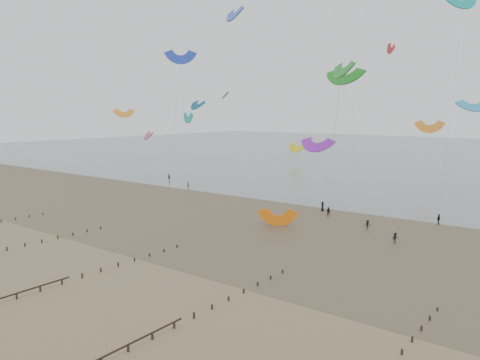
# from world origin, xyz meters

# --- Properties ---
(ground) EXTENTS (500.00, 500.00, 0.00)m
(ground) POSITION_xyz_m (0.00, 0.00, 0.00)
(ground) COLOR brown
(ground) RESTS_ON ground
(sea_and_shore) EXTENTS (500.00, 665.00, 0.03)m
(sea_and_shore) POSITION_xyz_m (-4.08, 34.40, 0.01)
(sea_and_shore) COLOR #475654
(sea_and_shore) RESTS_ON ground
(kitesurfer_lead) EXTENTS (0.76, 0.69, 1.75)m
(kitesurfer_lead) POSITION_xyz_m (-31.58, 51.70, 0.87)
(kitesurfer_lead) COLOR black
(kitesurfer_lead) RESTS_ON ground
(kitesurfers) EXTENTS (131.87, 28.46, 1.87)m
(kitesurfers) POSITION_xyz_m (27.62, 47.16, 0.85)
(kitesurfers) COLOR black
(kitesurfers) RESTS_ON ground
(grounded_kite) EXTENTS (7.24, 6.64, 3.21)m
(grounded_kite) POSITION_xyz_m (8.47, 31.91, 0.00)
(grounded_kite) COLOR orange
(grounded_kite) RESTS_ON ground
(kites_airborne) EXTENTS (220.98, 113.81, 43.99)m
(kites_airborne) POSITION_xyz_m (-17.23, 90.71, 20.88)
(kites_airborne) COLOR #0FA19D
(kites_airborne) RESTS_ON ground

